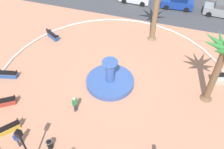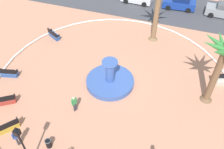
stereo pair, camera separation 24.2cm
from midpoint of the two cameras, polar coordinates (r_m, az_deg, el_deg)
name	(u,v)px [view 1 (the left image)]	position (r m, az deg, el deg)	size (l,w,h in m)	color
ground_plane	(113,82)	(21.63, -0.13, -1.83)	(80.00, 80.00, 0.00)	tan
plaza_curb	(113,81)	(21.56, -0.13, -1.64)	(20.94, 20.94, 0.20)	silver
street_asphalt	(148,5)	(33.38, 8.21, 15.90)	(48.00, 8.00, 0.03)	#424247
fountain	(110,81)	(21.29, -0.78, -1.45)	(4.20, 4.20, 2.55)	#38569E
palm_tree_near_fountain	(223,57)	(18.86, 24.23, 3.80)	(3.44, 3.51, 6.03)	brown
bench_east	(220,80)	(23.37, 23.83, -1.10)	(1.68, 0.97, 1.00)	beige
bench_west	(53,36)	(27.29, -13.99, 8.82)	(1.65, 1.19, 1.00)	#335BA8
bench_north	(6,102)	(21.52, -24.02, -5.91)	(1.60, 1.32, 1.00)	#B73D33
bench_southeast	(8,75)	(23.79, -23.43, -0.02)	(1.67, 0.88, 1.00)	#335BA8
bench_southwest	(9,128)	(19.75, -23.36, -11.48)	(1.39, 1.56, 1.00)	gold
lamppost	(24,146)	(16.07, -20.31, -15.42)	(0.32, 0.32, 4.03)	black
trash_bin	(50,144)	(18.02, -14.81, -15.55)	(0.46, 0.46, 0.73)	black
person_cyclist_helmet	(18,138)	(18.30, -21.64, -13.72)	(0.34, 0.48, 1.64)	#33333D
person_pedestrian_stroll	(75,103)	(19.11, -9.06, -6.73)	(0.32, 0.49, 1.60)	#33333D
parked_car_second	(178,2)	(33.06, 14.96, 16.09)	(4.10, 2.12, 1.67)	navy
parked_car_third	(221,10)	(33.10, 24.13, 13.74)	(4.08, 2.07, 1.67)	gray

